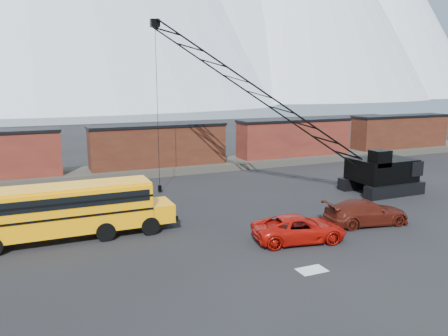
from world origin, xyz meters
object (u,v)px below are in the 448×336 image
(school_bus, at_px, (68,209))
(crawler_crane, at_px, (264,97))
(maroon_suv, at_px, (366,212))
(red_pickup, at_px, (299,228))

(school_bus, height_order, crawler_crane, crawler_crane)
(maroon_suv, bearing_deg, school_bus, 84.14)
(crawler_crane, bearing_deg, school_bus, -161.67)
(maroon_suv, distance_m, crawler_crane, 12.25)
(maroon_suv, height_order, crawler_crane, crawler_crane)
(red_pickup, xyz_separation_m, crawler_crane, (3.36, 10.66, 7.06))
(red_pickup, bearing_deg, school_bus, 75.36)
(school_bus, xyz_separation_m, red_pickup, (12.01, -5.57, -1.05))
(maroon_suv, bearing_deg, red_pickup, 107.83)
(school_bus, bearing_deg, red_pickup, -24.87)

